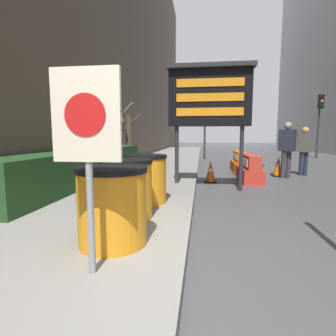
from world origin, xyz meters
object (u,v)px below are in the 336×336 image
at_px(jersey_barrier_red_striped, 249,169).
at_px(traffic_cone_mid, 278,167).
at_px(barrel_drum_back, 145,179).
at_px(traffic_cone_near, 260,160).
at_px(message_board, 210,98).
at_px(traffic_light_near_curb, 205,116).
at_px(traffic_light_far_side, 320,113).
at_px(pedestrian_passerby, 304,147).
at_px(barrel_drum_foreground, 112,206).
at_px(warning_sign, 87,133).
at_px(traffic_cone_far, 210,172).
at_px(jersey_barrier_orange_far, 239,163).
at_px(pedestrian_worker, 287,145).
at_px(barrel_drum_middle, 126,189).

xyz_separation_m(jersey_barrier_red_striped, traffic_cone_mid, (1.16, 1.05, -0.02)).
xyz_separation_m(barrel_drum_back, traffic_cone_near, (3.74, 8.05, -0.33)).
xyz_separation_m(message_board, traffic_light_near_curb, (-0.01, 9.47, 0.27)).
bearing_deg(traffic_light_far_side, pedestrian_passerby, -115.00).
distance_m(barrel_drum_foreground, warning_sign, 1.02).
xyz_separation_m(warning_sign, pedestrian_passerby, (4.50, 7.64, -0.39)).
relative_size(traffic_cone_near, traffic_light_far_side, 0.14).
xyz_separation_m(traffic_cone_near, traffic_cone_mid, (-0.11, -3.28, 0.06)).
bearing_deg(jersey_barrier_red_striped, traffic_cone_mid, 42.20).
xyz_separation_m(traffic_cone_far, traffic_light_far_side, (7.01, 9.86, 2.53)).
distance_m(warning_sign, message_board, 4.82).
height_order(message_board, traffic_cone_near, message_board).
bearing_deg(jersey_barrier_orange_far, traffic_cone_mid, -43.31).
height_order(traffic_cone_far, pedestrian_worker, pedestrian_worker).
bearing_deg(pedestrian_worker, barrel_drum_foreground, -86.32).
relative_size(barrel_drum_foreground, pedestrian_worker, 0.47).
height_order(traffic_cone_near, traffic_cone_far, traffic_cone_far).
relative_size(jersey_barrier_red_striped, pedestrian_passerby, 1.13).
distance_m(barrel_drum_foreground, traffic_cone_far, 5.25).
bearing_deg(jersey_barrier_red_striped, barrel_drum_foreground, -113.48).
height_order(barrel_drum_middle, traffic_cone_mid, barrel_drum_middle).
bearing_deg(pedestrian_passerby, barrel_drum_foreground, -106.24).
bearing_deg(jersey_barrier_red_striped, traffic_light_near_curb, 99.43).
xyz_separation_m(barrel_drum_back, pedestrian_passerby, (4.57, 5.11, 0.40)).
bearing_deg(traffic_light_near_curb, traffic_cone_mid, -70.01).
bearing_deg(pedestrian_passerby, traffic_cone_far, -133.31).
height_order(barrel_drum_middle, jersey_barrier_red_striped, barrel_drum_middle).
height_order(traffic_cone_mid, traffic_light_far_side, traffic_light_far_side).
bearing_deg(jersey_barrier_red_striped, pedestrian_passerby, 33.58).
bearing_deg(traffic_cone_near, jersey_barrier_red_striped, -106.32).
bearing_deg(pedestrian_worker, warning_sign, -83.70).
xyz_separation_m(jersey_barrier_red_striped, traffic_cone_near, (1.27, 4.34, -0.08)).
bearing_deg(jersey_barrier_orange_far, pedestrian_passerby, -19.77).
height_order(barrel_drum_back, traffic_light_near_curb, traffic_light_near_curb).
xyz_separation_m(barrel_drum_back, jersey_barrier_red_striped, (2.47, 3.72, -0.25)).
height_order(jersey_barrier_orange_far, traffic_cone_mid, jersey_barrier_orange_far).
bearing_deg(barrel_drum_middle, traffic_light_near_curb, 84.26).
bearing_deg(traffic_cone_far, jersey_barrier_red_striped, 22.95).
relative_size(jersey_barrier_red_striped, traffic_cone_mid, 2.80).
relative_size(jersey_barrier_orange_far, traffic_light_far_side, 0.42).
height_order(message_board, jersey_barrier_red_striped, message_board).
bearing_deg(traffic_cone_near, traffic_cone_far, -116.97).
height_order(barrel_drum_middle, barrel_drum_back, same).
height_order(barrel_drum_back, pedestrian_passerby, pedestrian_passerby).
height_order(traffic_cone_near, traffic_light_far_side, traffic_light_far_side).
bearing_deg(jersey_barrier_red_striped, pedestrian_worker, 27.70).
xyz_separation_m(traffic_cone_mid, pedestrian_passerby, (0.94, 0.34, 0.67)).
bearing_deg(traffic_cone_near, traffic_light_near_curb, 126.42).
relative_size(message_board, traffic_light_near_curb, 0.87).
height_order(warning_sign, jersey_barrier_orange_far, warning_sign).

